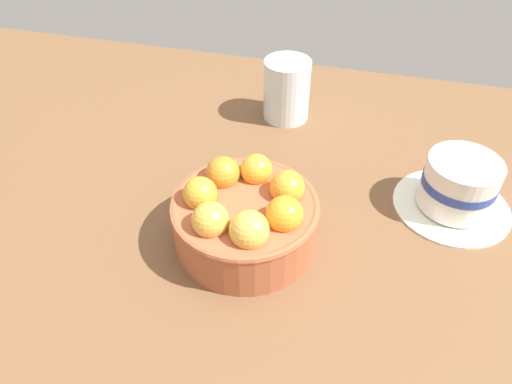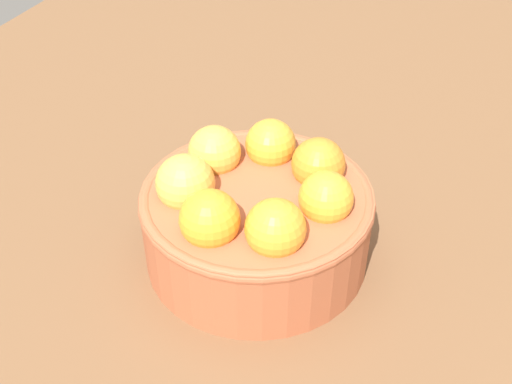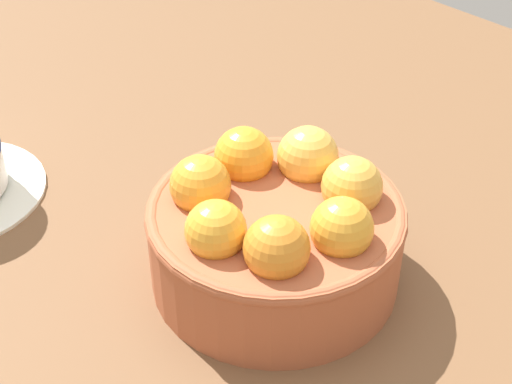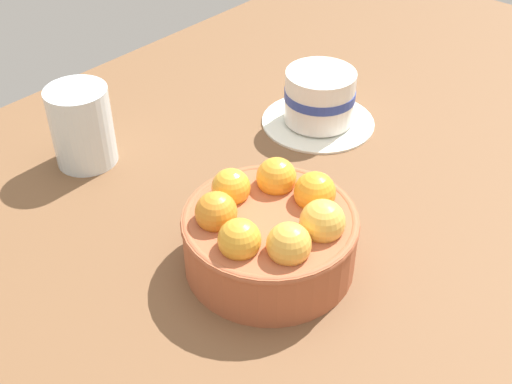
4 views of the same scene
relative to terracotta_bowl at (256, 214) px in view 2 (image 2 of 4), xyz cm
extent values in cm
cube|color=brown|center=(0.03, -0.04, -6.12)|extent=(157.59, 93.60, 4.17)
cylinder|color=#AD5938|center=(0.03, -0.04, -1.04)|extent=(16.72, 16.72, 6.00)
torus|color=#AD5938|center=(0.03, -0.04, 1.56)|extent=(16.92, 16.92, 1.00)
sphere|color=orange|center=(3.68, -3.50, 2.85)|extent=(4.00, 4.00, 4.00)
sphere|color=gold|center=(5.01, 0.65, 2.85)|extent=(3.91, 3.91, 3.91)
sphere|color=gold|center=(2.59, 4.29, 2.85)|extent=(4.03, 4.03, 4.03)
sphere|color=#EDB248|center=(-1.76, 4.66, 2.85)|extent=(4.25, 4.25, 4.25)
sphere|color=orange|center=(-4.76, 1.49, 2.85)|extent=(4.09, 4.09, 4.09)
sphere|color=orange|center=(-4.16, -2.84, 2.85)|extent=(4.03, 4.03, 4.03)
sphere|color=gold|center=(-0.40, -5.06, 2.85)|extent=(3.81, 3.81, 3.81)
camera|label=1|loc=(-11.14, 37.63, 38.48)|focal=33.69mm
camera|label=2|loc=(-32.86, -12.02, 29.29)|focal=43.80mm
camera|label=3|loc=(27.76, -27.24, 32.17)|focal=53.83mm
camera|label=4|loc=(35.60, 29.75, 41.31)|focal=45.54mm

